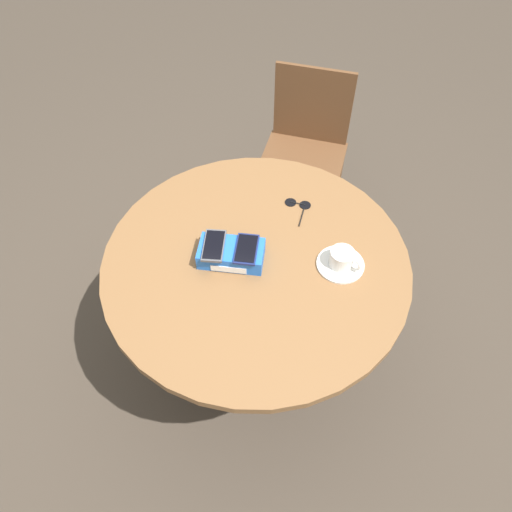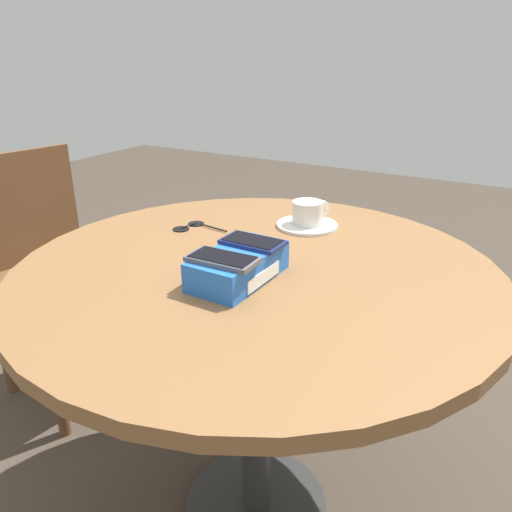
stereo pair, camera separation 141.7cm
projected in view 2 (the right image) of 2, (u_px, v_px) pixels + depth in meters
The scene contains 9 objects.
ground_plane at pixel (256, 506), 1.35m from camera, with size 8.00×8.00×0.00m, color #42382D.
round_table at pixel (256, 303), 1.11m from camera, with size 1.04×1.04×0.71m.
phone_box at pixel (238, 266), 0.99m from camera, with size 0.22×0.12×0.06m.
phone_gray at pixel (223, 259), 0.94m from camera, with size 0.07×0.14×0.01m.
phone_navy at pixel (253, 242), 1.02m from camera, with size 0.07×0.13×0.01m.
saucer at pixel (307, 225), 1.30m from camera, with size 0.16×0.16×0.01m, color silver.
coffee_cup at pixel (308, 212), 1.29m from camera, with size 0.10×0.08×0.06m.
sunglasses at pixel (191, 227), 1.30m from camera, with size 0.10×0.14×0.01m.
chair_near_window at pixel (54, 272), 1.69m from camera, with size 0.44×0.44×0.84m.
Camera 2 is at (-0.85, -0.50, 1.14)m, focal length 35.00 mm.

